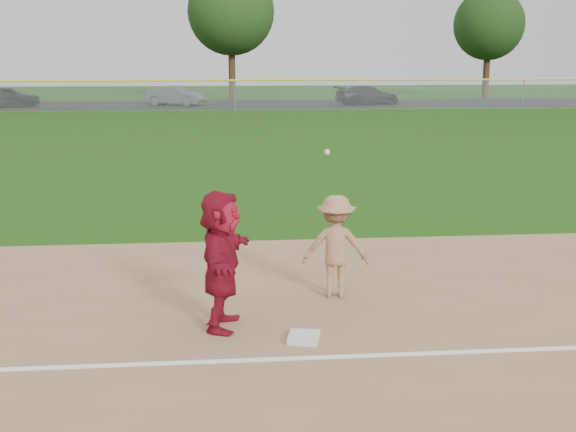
{
  "coord_description": "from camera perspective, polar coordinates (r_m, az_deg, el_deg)",
  "views": [
    {
      "loc": [
        -0.97,
        -9.0,
        3.66
      ],
      "look_at": [
        0.0,
        1.5,
        1.3
      ],
      "focal_mm": 45.0,
      "sensor_mm": 36.0,
      "label": 1
    }
  ],
  "objects": [
    {
      "name": "ground",
      "position": [
        9.76,
        0.82,
        -9.4
      ],
      "size": [
        160.0,
        160.0,
        0.0
      ],
      "primitive_type": "plane",
      "color": "#1D490E",
      "rests_on": "ground"
    },
    {
      "name": "parking_asphalt",
      "position": [
        55.13,
        -4.31,
        8.78
      ],
      "size": [
        120.0,
        10.0,
        0.01
      ],
      "primitive_type": "cube",
      "color": "black",
      "rests_on": "ground"
    },
    {
      "name": "first_base_play",
      "position": [
        11.01,
        3.8,
        -2.4
      ],
      "size": [
        1.1,
        1.07,
        2.37
      ],
      "color": "gray",
      "rests_on": "infield_dirt"
    },
    {
      "name": "first_base",
      "position": [
        9.52,
        1.27,
        -9.57
      ],
      "size": [
        0.47,
        0.47,
        0.09
      ],
      "primitive_type": "cube",
      "rotation": [
        0.0,
        0.0,
        -0.23
      ],
      "color": "silver",
      "rests_on": "infield_dirt"
    },
    {
      "name": "tree_2",
      "position": [
        60.6,
        -4.52,
        15.8
      ],
      "size": [
        7.0,
        7.0,
        10.58
      ],
      "color": "#382414",
      "rests_on": "ground"
    },
    {
      "name": "car_left",
      "position": [
        56.0,
        -21.21,
        8.79
      ],
      "size": [
        4.48,
        2.38,
        1.45
      ],
      "primitive_type": "imported",
      "rotation": [
        0.0,
        0.0,
        1.73
      ],
      "color": "black",
      "rests_on": "parking_asphalt"
    },
    {
      "name": "car_right",
      "position": [
        55.14,
        6.29,
        9.49
      ],
      "size": [
        5.21,
        3.1,
        1.41
      ],
      "primitive_type": "imported",
      "rotation": [
        0.0,
        0.0,
        1.81
      ],
      "color": "black",
      "rests_on": "parking_asphalt"
    },
    {
      "name": "base_runner",
      "position": [
        9.72,
        -5.29,
        -3.48
      ],
      "size": [
        0.83,
        1.83,
        1.9
      ],
      "primitive_type": "imported",
      "rotation": [
        0.0,
        0.0,
        1.41
      ],
      "color": "maroon",
      "rests_on": "infield_dirt"
    },
    {
      "name": "outfield_fence",
      "position": [
        49.04,
        -4.21,
        10.6
      ],
      "size": [
        110.0,
        0.12,
        110.0
      ],
      "color": "#999EA0",
      "rests_on": "ground"
    },
    {
      "name": "car_mid",
      "position": [
        54.34,
        -8.91,
        9.38
      ],
      "size": [
        4.6,
        3.1,
        1.43
      ],
      "primitive_type": "imported",
      "rotation": [
        0.0,
        0.0,
        1.17
      ],
      "color": "#53565A",
      "rests_on": "parking_asphalt"
    },
    {
      "name": "foul_line",
      "position": [
        9.02,
        1.37,
        -11.15
      ],
      "size": [
        60.0,
        0.1,
        0.01
      ],
      "primitive_type": "cube",
      "color": "white",
      "rests_on": "infield_dirt"
    },
    {
      "name": "tree_3",
      "position": [
        65.98,
        15.6,
        14.35
      ],
      "size": [
        6.0,
        6.0,
        9.19
      ],
      "color": "#382114",
      "rests_on": "ground"
    }
  ]
}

